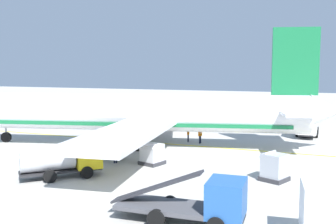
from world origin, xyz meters
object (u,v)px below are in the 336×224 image
at_px(service_truck_pushback, 63,158).
at_px(crew_loader_left, 188,133).
at_px(service_truck_catering, 307,123).
at_px(crew_loader_right, 115,151).
at_px(crew_marshaller, 200,134).
at_px(airliner_foreground, 134,113).
at_px(service_truck_fuel, 202,202).
at_px(cargo_container_near, 274,167).
at_px(cargo_container_mid, 152,154).

relative_size(service_truck_pushback, crew_loader_left, 3.33).
bearing_deg(service_truck_catering, crew_loader_right, 144.42).
height_order(crew_marshaller, crew_loader_left, crew_marshaller).
height_order(airliner_foreground, service_truck_fuel, airliner_foreground).
distance_m(service_truck_fuel, cargo_container_near, 9.69).
xyz_separation_m(airliner_foreground, cargo_container_near, (-7.78, -15.01, -2.41)).
distance_m(cargo_container_near, crew_marshaller, 14.58).
xyz_separation_m(service_truck_fuel, cargo_container_mid, (10.45, 7.52, -0.29)).
distance_m(airliner_foreground, service_truck_fuel, 21.36).
bearing_deg(airliner_foreground, cargo_container_mid, -143.15).
distance_m(crew_loader_left, crew_loader_right, 11.76).
bearing_deg(cargo_container_near, crew_loader_left, 41.56).
xyz_separation_m(airliner_foreground, crew_loader_right, (-7.44, -1.98, -2.36)).
height_order(service_truck_catering, service_truck_pushback, service_truck_catering).
xyz_separation_m(crew_loader_left, crew_loader_right, (-11.48, 2.54, 0.06)).
bearing_deg(service_truck_pushback, crew_loader_right, -15.28).
distance_m(airliner_foreground, cargo_container_mid, 8.74).
height_order(service_truck_fuel, crew_loader_right, service_truck_fuel).
xyz_separation_m(airliner_foreground, cargo_container_mid, (-6.70, -5.02, -2.52)).
distance_m(airliner_foreground, crew_loader_right, 8.05).
bearing_deg(service_truck_fuel, crew_loader_left, 20.72).
distance_m(service_truck_catering, service_truck_pushback, 29.94).
bearing_deg(service_truck_pushback, cargo_container_mid, -37.06).
distance_m(airliner_foreground, cargo_container_near, 17.08).
height_order(service_truck_fuel, cargo_container_near, service_truck_fuel).
distance_m(service_truck_catering, crew_loader_left, 14.80).
bearing_deg(service_truck_fuel, service_truck_pushback, 69.16).
bearing_deg(cargo_container_near, crew_marshaller, 38.19).
bearing_deg(crew_loader_left, cargo_container_near, -138.44).
xyz_separation_m(service_truck_pushback, cargo_container_mid, (5.89, -4.45, -0.53)).
bearing_deg(service_truck_catering, cargo_container_mid, 149.61).
bearing_deg(crew_marshaller, cargo_container_near, -141.81).
height_order(airliner_foreground, cargo_container_near, airliner_foreground).
bearing_deg(airliner_foreground, service_truck_fuel, -143.83).
bearing_deg(crew_marshaller, service_truck_fuel, -162.56).
height_order(service_truck_pushback, crew_loader_left, service_truck_pushback).
distance_m(service_truck_pushback, crew_marshaller, 17.16).
xyz_separation_m(airliner_foreground, crew_marshaller, (3.68, -5.99, -2.43)).
xyz_separation_m(cargo_container_near, crew_loader_right, (0.34, 13.03, 0.05)).
bearing_deg(cargo_container_mid, service_truck_catering, -30.39).
relative_size(cargo_container_near, cargo_container_mid, 1.04).
distance_m(service_truck_fuel, cargo_container_mid, 12.87).
bearing_deg(service_truck_pushback, cargo_container_near, -71.57).
relative_size(cargo_container_near, crew_marshaller, 1.34).
bearing_deg(crew_loader_left, airliner_foreground, 131.84).
xyz_separation_m(service_truck_pushback, crew_marshaller, (16.27, -5.42, -0.43)).
relative_size(airliner_foreground, crew_loader_right, 23.72).
distance_m(airliner_foreground, crew_loader_left, 6.53).
relative_size(airliner_foreground, service_truck_catering, 6.42).
relative_size(service_truck_catering, service_truck_pushback, 1.18).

